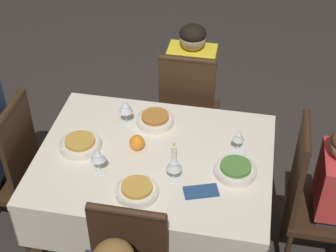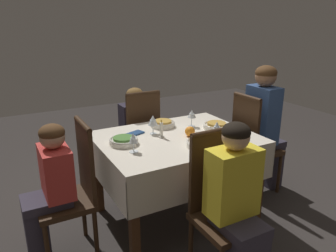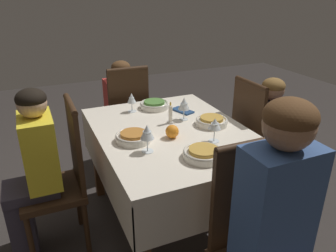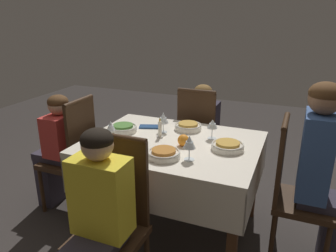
# 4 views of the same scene
# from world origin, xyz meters

# --- Properties ---
(ground_plane) EXTENTS (8.00, 8.00, 0.00)m
(ground_plane) POSITION_xyz_m (0.00, 0.00, 0.00)
(ground_plane) COLOR #332D2B
(dining_table) EXTENTS (1.23, 0.93, 0.72)m
(dining_table) POSITION_xyz_m (0.00, 0.00, 0.62)
(dining_table) COLOR silver
(dining_table) RESTS_ON ground_plane
(chair_east) EXTENTS (0.37, 0.37, 0.98)m
(chair_east) POSITION_xyz_m (0.84, 0.03, 0.52)
(chair_east) COLOR #382314
(chair_east) RESTS_ON ground_plane
(chair_south) EXTENTS (0.37, 0.37, 0.98)m
(chair_south) POSITION_xyz_m (-0.07, -0.69, 0.52)
(chair_south) COLOR #382314
(chair_south) RESTS_ON ground_plane
(chair_west) EXTENTS (0.37, 0.37, 0.98)m
(chair_west) POSITION_xyz_m (-0.84, -0.06, 0.52)
(chair_west) COLOR #382314
(chair_west) RESTS_ON ground_plane
(chair_north) EXTENTS (0.37, 0.37, 0.98)m
(chair_north) POSITION_xyz_m (-0.01, 0.69, 0.52)
(chair_north) COLOR #382314
(chair_north) RESTS_ON ground_plane
(person_adult_denim) EXTENTS (0.34, 0.30, 1.23)m
(person_adult_denim) POSITION_xyz_m (0.99, 0.03, 0.69)
(person_adult_denim) COLOR #383342
(person_adult_denim) RESTS_ON ground_plane
(person_child_yellow) EXTENTS (0.30, 0.33, 1.08)m
(person_child_yellow) POSITION_xyz_m (-0.07, -0.85, 0.59)
(person_child_yellow) COLOR #383342
(person_child_yellow) RESTS_ON ground_plane
(person_child_red) EXTENTS (0.33, 0.30, 0.99)m
(person_child_red) POSITION_xyz_m (-1.01, -0.06, 0.54)
(person_child_red) COLOR #383342
(person_child_red) RESTS_ON ground_plane
(person_child_dark) EXTENTS (0.30, 0.33, 0.98)m
(person_child_dark) POSITION_xyz_m (-0.01, 0.86, 0.54)
(person_child_dark) COLOR #282833
(person_child_dark) RESTS_ON ground_plane
(bowl_east) EXTENTS (0.22, 0.22, 0.06)m
(bowl_east) POSITION_xyz_m (0.40, 0.01, 0.75)
(bowl_east) COLOR silver
(bowl_east) RESTS_ON dining_table
(wine_glass_east) EXTENTS (0.08, 0.08, 0.15)m
(wine_glass_east) POSITION_xyz_m (0.25, 0.16, 0.83)
(wine_glass_east) COLOR white
(wine_glass_east) RESTS_ON dining_table
(bowl_south) EXTENTS (0.21, 0.21, 0.06)m
(bowl_south) POSITION_xyz_m (0.05, -0.27, 0.75)
(bowl_south) COLOR silver
(bowl_south) RESTS_ON dining_table
(wine_glass_south) EXTENTS (0.08, 0.08, 0.16)m
(wine_glass_south) POSITION_xyz_m (0.21, -0.24, 0.84)
(wine_glass_south) COLOR white
(wine_glass_south) RESTS_ON dining_table
(bowl_west) EXTENTS (0.22, 0.22, 0.06)m
(bowl_west) POSITION_xyz_m (-0.43, 0.05, 0.75)
(bowl_west) COLOR silver
(bowl_west) RESTS_ON dining_table
(wine_glass_west) EXTENTS (0.06, 0.06, 0.14)m
(wine_glass_west) POSITION_xyz_m (-0.42, -0.13, 0.82)
(wine_glass_west) COLOR white
(wine_glass_west) RESTS_ON dining_table
(bowl_north) EXTENTS (0.21, 0.21, 0.06)m
(bowl_north) POSITION_xyz_m (0.03, 0.28, 0.75)
(bowl_north) COLOR silver
(bowl_north) RESTS_ON dining_table
(wine_glass_north) EXTENTS (0.08, 0.08, 0.16)m
(wine_glass_north) POSITION_xyz_m (-0.13, 0.15, 0.84)
(wine_glass_north) COLOR white
(wine_glass_north) RESTS_ON dining_table
(candle_centerpiece) EXTENTS (0.05, 0.05, 0.15)m
(candle_centerpiece) POSITION_xyz_m (-0.11, 0.04, 0.78)
(candle_centerpiece) COLOR beige
(candle_centerpiece) RESTS_ON dining_table
(orange_fruit) EXTENTS (0.08, 0.08, 0.08)m
(orange_fruit) POSITION_xyz_m (0.10, -0.04, 0.77)
(orange_fruit) COLOR orange
(orange_fruit) RESTS_ON dining_table
(napkin_red_folded) EXTENTS (0.18, 0.13, 0.01)m
(napkin_red_folded) POSITION_xyz_m (-0.28, 0.21, 0.73)
(napkin_red_folded) COLOR navy
(napkin_red_folded) RESTS_ON dining_table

